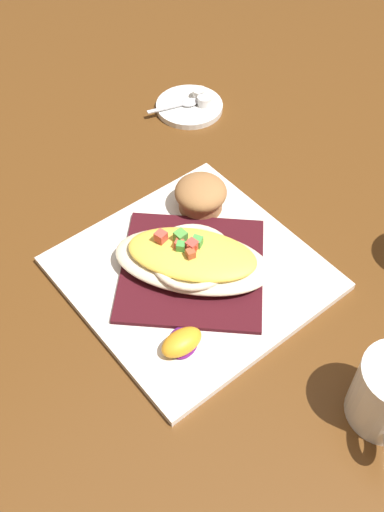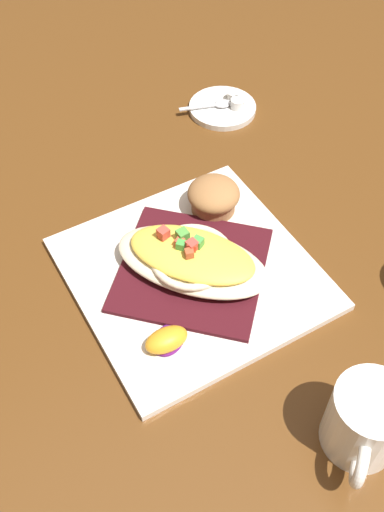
# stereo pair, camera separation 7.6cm
# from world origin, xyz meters

# --- Properties ---
(ground_plane) EXTENTS (2.60, 2.60, 0.00)m
(ground_plane) POSITION_xyz_m (0.00, 0.00, 0.00)
(ground_plane) COLOR #5A3415
(square_plate) EXTENTS (0.33, 0.33, 0.01)m
(square_plate) POSITION_xyz_m (0.00, 0.00, 0.01)
(square_plate) COLOR white
(square_plate) RESTS_ON ground_plane
(folded_napkin) EXTENTS (0.26, 0.26, 0.01)m
(folded_napkin) POSITION_xyz_m (0.00, 0.00, 0.01)
(folded_napkin) COLOR #3F0F16
(folded_napkin) RESTS_ON square_plate
(gratin_dish) EXTENTS (0.23, 0.20, 0.05)m
(gratin_dish) POSITION_xyz_m (0.00, 0.00, 0.04)
(gratin_dish) COLOR beige
(gratin_dish) RESTS_ON folded_napkin
(muffin) EXTENTS (0.07, 0.07, 0.05)m
(muffin) POSITION_xyz_m (0.07, -0.09, 0.04)
(muffin) COLOR #9E683E
(muffin) RESTS_ON square_plate
(orange_garnish) EXTENTS (0.06, 0.06, 0.02)m
(orange_garnish) POSITION_xyz_m (-0.07, 0.09, 0.02)
(orange_garnish) COLOR #5A1766
(orange_garnish) RESTS_ON square_plate
(coffee_mug) EXTENTS (0.09, 0.10, 0.09)m
(coffee_mug) POSITION_xyz_m (-0.29, -0.01, 0.04)
(coffee_mug) COLOR white
(coffee_mug) RESTS_ON ground_plane
(creamer_saucer) EXTENTS (0.11, 0.11, 0.01)m
(creamer_saucer) POSITION_xyz_m (0.26, -0.25, 0.01)
(creamer_saucer) COLOR white
(creamer_saucer) RESTS_ON ground_plane
(spoon) EXTENTS (0.05, 0.09, 0.01)m
(spoon) POSITION_xyz_m (0.26, -0.24, 0.01)
(spoon) COLOR silver
(spoon) RESTS_ON creamer_saucer
(creamer_cup_0) EXTENTS (0.02, 0.02, 0.02)m
(creamer_cup_0) POSITION_xyz_m (0.24, -0.26, 0.02)
(creamer_cup_0) COLOR white
(creamer_cup_0) RESTS_ON creamer_saucer
(creamer_cup_1) EXTENTS (0.02, 0.02, 0.02)m
(creamer_cup_1) POSITION_xyz_m (0.26, -0.27, 0.02)
(creamer_cup_1) COLOR white
(creamer_cup_1) RESTS_ON creamer_saucer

